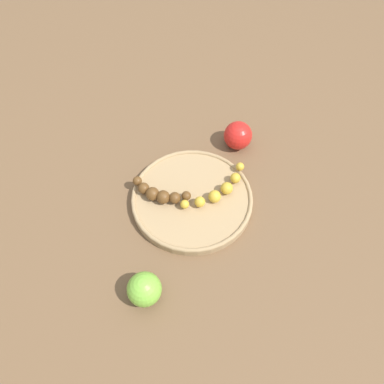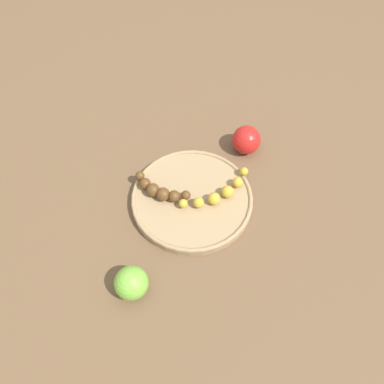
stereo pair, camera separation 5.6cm
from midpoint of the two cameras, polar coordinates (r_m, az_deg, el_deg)
name	(u,v)px [view 1 (the left image)]	position (r m, az deg, el deg)	size (l,w,h in m)	color
ground_plane	(192,201)	(0.86, -1.87, -1.52)	(2.40, 2.40, 0.00)	brown
fruit_bowl	(192,198)	(0.85, -1.89, -1.07)	(0.28, 0.28, 0.02)	#A08259
banana_spotted	(218,190)	(0.84, 2.20, 0.21)	(0.18, 0.09, 0.03)	gold
banana_overripe	(159,193)	(0.84, -7.05, -0.31)	(0.06, 0.14, 0.03)	#593819
apple_green	(144,289)	(0.74, -9.61, -14.70)	(0.07, 0.07, 0.07)	#72B238
apple_red	(238,135)	(0.95, 5.41, 8.61)	(0.07, 0.07, 0.07)	red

